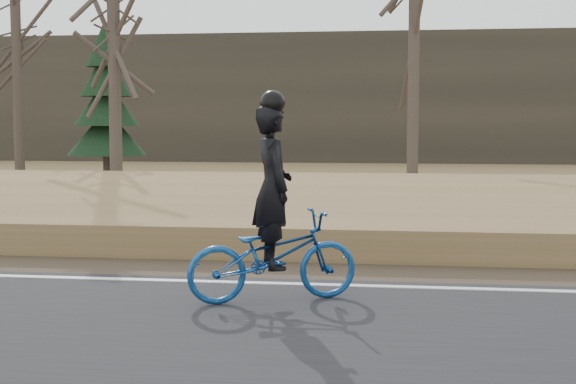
# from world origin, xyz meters

# --- Properties ---
(ground) EXTENTS (120.00, 120.00, 0.00)m
(ground) POSITION_xyz_m (0.00, 0.00, 0.00)
(ground) COLOR #8F6C49
(ground) RESTS_ON ground
(road) EXTENTS (120.00, 6.00, 0.06)m
(road) POSITION_xyz_m (0.00, -2.50, 0.03)
(road) COLOR black
(road) RESTS_ON ground
(edge_line) EXTENTS (120.00, 0.12, 0.01)m
(edge_line) POSITION_xyz_m (0.00, 0.20, 0.07)
(edge_line) COLOR silver
(edge_line) RESTS_ON road
(shoulder) EXTENTS (120.00, 1.60, 0.04)m
(shoulder) POSITION_xyz_m (0.00, 1.20, 0.02)
(shoulder) COLOR #473A2B
(shoulder) RESTS_ON ground
(embankment) EXTENTS (120.00, 5.00, 0.44)m
(embankment) POSITION_xyz_m (0.00, 4.20, 0.22)
(embankment) COLOR #8F6C49
(embankment) RESTS_ON ground
(ballast) EXTENTS (120.00, 3.00, 0.45)m
(ballast) POSITION_xyz_m (0.00, 8.00, 0.23)
(ballast) COLOR slate
(ballast) RESTS_ON ground
(railroad) EXTENTS (120.00, 2.40, 0.29)m
(railroad) POSITION_xyz_m (0.00, 8.00, 0.53)
(railroad) COLOR black
(railroad) RESTS_ON ballast
(treeline_backdrop) EXTENTS (120.00, 4.00, 6.00)m
(treeline_backdrop) POSITION_xyz_m (0.00, 30.00, 3.00)
(treeline_backdrop) COLOR #383328
(treeline_backdrop) RESTS_ON ground
(cyclist) EXTENTS (1.90, 1.28, 2.19)m
(cyclist) POSITION_xyz_m (1.54, -0.68, 0.75)
(cyclist) COLOR navy
(cyclist) RESTS_ON road
(bare_tree_left) EXTENTS (0.36, 0.36, 8.21)m
(bare_tree_left) POSITION_xyz_m (-10.61, 18.37, 4.11)
(bare_tree_left) COLOR #50443B
(bare_tree_left) RESTS_ON ground
(bare_tree_near_left) EXTENTS (0.36, 0.36, 7.22)m
(bare_tree_near_left) POSITION_xyz_m (-5.14, 13.18, 3.61)
(bare_tree_near_left) COLOR #50443B
(bare_tree_near_left) RESTS_ON ground
(bare_tree_center) EXTENTS (0.36, 0.36, 8.95)m
(bare_tree_center) POSITION_xyz_m (3.29, 15.92, 4.48)
(bare_tree_center) COLOR #50443B
(bare_tree_center) RESTS_ON ground
(conifer) EXTENTS (2.60, 2.60, 5.28)m
(conifer) POSITION_xyz_m (-6.82, 16.98, 2.50)
(conifer) COLOR #50443B
(conifer) RESTS_ON ground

